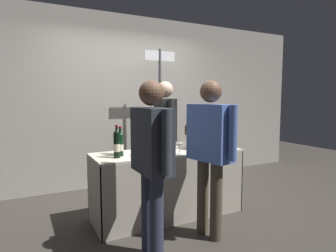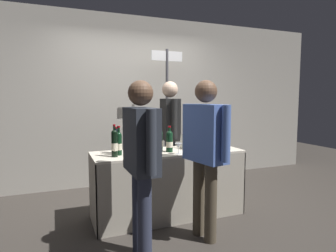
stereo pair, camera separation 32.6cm
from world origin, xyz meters
name	(u,v)px [view 1 (the left image)]	position (x,y,z in m)	size (l,w,h in m)	color
ground_plane	(168,215)	(0.00, 0.00, 0.00)	(12.00, 12.00, 0.00)	#38332D
back_partition	(125,101)	(0.00, 1.55, 1.37)	(7.07, 0.12, 2.74)	#9E998E
tasting_table	(168,172)	(0.00, 0.00, 0.53)	(1.77, 0.61, 0.79)	beige
featured_wine_bottle	(218,138)	(0.64, -0.12, 0.92)	(0.08, 0.08, 0.31)	black
display_bottle_0	(117,143)	(-0.60, 0.10, 0.92)	(0.08, 0.08, 0.30)	#192333
display_bottle_1	(117,144)	(-0.65, -0.10, 0.94)	(0.07, 0.07, 0.35)	black
display_bottle_2	(201,137)	(0.53, 0.09, 0.91)	(0.08, 0.08, 0.29)	black
display_bottle_3	(200,138)	(0.36, -0.13, 0.94)	(0.07, 0.07, 0.35)	black
display_bottle_4	(120,144)	(-0.59, -0.02, 0.92)	(0.07, 0.07, 0.32)	black
display_bottle_5	(158,144)	(-0.20, -0.16, 0.91)	(0.07, 0.07, 0.31)	#38230F
display_bottle_6	(160,140)	(-0.10, 0.03, 0.92)	(0.08, 0.08, 0.33)	black
display_bottle_7	(187,135)	(0.38, 0.20, 0.93)	(0.07, 0.07, 0.34)	#38230F
display_bottle_8	(169,141)	(0.00, -0.04, 0.92)	(0.08, 0.08, 0.30)	black
wine_glass_near_vendor	(139,147)	(-0.41, -0.11, 0.88)	(0.07, 0.07, 0.13)	silver
wine_glass_mid	(180,146)	(0.04, -0.20, 0.88)	(0.08, 0.08, 0.12)	silver
wine_glass_near_taster	(149,145)	(-0.25, 0.00, 0.88)	(0.08, 0.08, 0.13)	silver
brochure_stand	(183,141)	(0.24, 0.07, 0.88)	(0.15, 0.01, 0.18)	silver
vendor_presenter	(165,128)	(0.29, 0.65, 0.99)	(0.27, 0.59, 1.65)	#2D3347
taster_foreground_right	(210,144)	(0.13, -0.66, 0.96)	(0.30, 0.63, 1.59)	#4C4233
taster_foreground_left	(152,154)	(-0.56, -0.79, 0.94)	(0.21, 0.63, 1.57)	#2D3347
booth_signpost	(160,105)	(0.41, 1.07, 1.30)	(0.51, 0.04, 2.16)	#47474C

